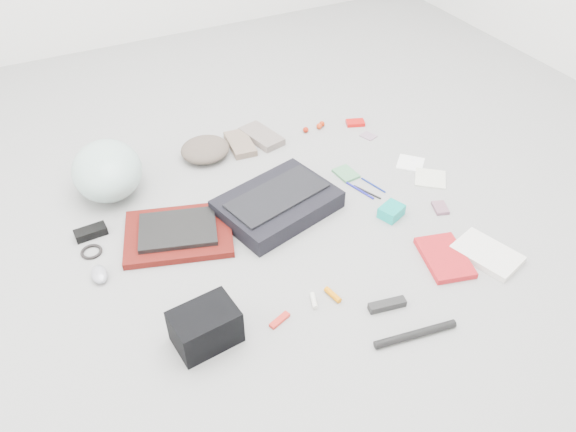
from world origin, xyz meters
name	(u,v)px	position (x,y,z in m)	size (l,w,h in m)	color
ground_plane	(288,226)	(0.00, 0.00, 0.00)	(4.00, 4.00, 0.00)	gray
messenger_bag	(277,204)	(0.00, 0.10, 0.04)	(0.45, 0.32, 0.08)	black
bag_flap	(277,196)	(0.00, 0.10, 0.08)	(0.41, 0.18, 0.01)	black
laptop_sleeve	(179,234)	(-0.41, 0.13, 0.01)	(0.41, 0.30, 0.03)	#5A110C
laptop	(178,229)	(-0.41, 0.13, 0.04)	(0.29, 0.21, 0.02)	black
bike_helmet	(107,170)	(-0.57, 0.54, 0.11)	(0.28, 0.35, 0.21)	#ABCFC6
beanie	(205,149)	(-0.12, 0.60, 0.04)	(0.22, 0.21, 0.08)	brown
mitten_left	(240,144)	(0.05, 0.60, 0.02)	(0.10, 0.21, 0.03)	#7E6A59
mitten_right	(262,136)	(0.17, 0.61, 0.02)	(0.11, 0.22, 0.03)	slate
power_brick	(91,232)	(-0.71, 0.29, 0.02)	(0.12, 0.05, 0.03)	black
cable_coil	(91,252)	(-0.73, 0.19, 0.01)	(0.08, 0.08, 0.01)	black
mouse	(99,274)	(-0.73, 0.05, 0.02)	(0.06, 0.09, 0.04)	#9899A6
camera_bag	(205,327)	(-0.48, -0.38, 0.07)	(0.20, 0.14, 0.13)	black
multitool	(280,320)	(-0.24, -0.41, 0.01)	(0.08, 0.02, 0.01)	red
toiletry_tube_white	(314,301)	(-0.10, -0.39, 0.01)	(0.02, 0.02, 0.06)	silver
toiletry_tube_orange	(333,295)	(-0.03, -0.40, 0.01)	(0.02, 0.02, 0.07)	orange
u_lock	(387,305)	(0.11, -0.52, 0.01)	(0.13, 0.03, 0.03)	black
bike_pump	(415,334)	(0.12, -0.67, 0.01)	(0.03, 0.03, 0.29)	black
book_red	(445,258)	(0.43, -0.43, 0.01)	(0.15, 0.23, 0.02)	red
book_white	(487,254)	(0.58, -0.49, 0.01)	(0.16, 0.23, 0.02)	silver
notepad	(346,174)	(0.38, 0.19, 0.01)	(0.08, 0.11, 0.01)	#4A895A
pen_blue	(359,190)	(0.37, 0.06, 0.00)	(0.01, 0.01, 0.16)	#181895
pen_black	(367,192)	(0.39, 0.04, 0.00)	(0.01, 0.01, 0.14)	black
pen_navy	(373,185)	(0.44, 0.07, 0.00)	(0.01, 0.01, 0.13)	navy
accordion_wallet	(391,211)	(0.40, -0.13, 0.02)	(0.09, 0.08, 0.05)	#0AA495
card_deck	(440,208)	(0.60, -0.19, 0.01)	(0.05, 0.08, 0.01)	#885A6D
napkin_top	(410,163)	(0.68, 0.13, 0.00)	(0.11, 0.11, 0.01)	white
napkin_bottom	(430,178)	(0.69, -0.01, 0.00)	(0.13, 0.13, 0.01)	silver
lollipop_a	(306,130)	(0.38, 0.57, 0.01)	(0.03, 0.03, 0.03)	#9D1C0A
lollipop_b	(319,126)	(0.46, 0.57, 0.01)	(0.03, 0.03, 0.03)	red
lollipop_c	(322,124)	(0.48, 0.59, 0.01)	(0.03, 0.03, 0.03)	#A82608
altoids_tin	(355,123)	(0.64, 0.53, 0.01)	(0.09, 0.06, 0.02)	red
stamp_sheet	(368,136)	(0.64, 0.41, 0.00)	(0.06, 0.07, 0.00)	gray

